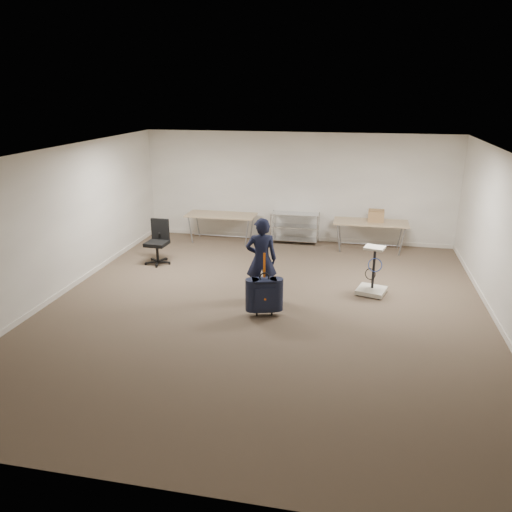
# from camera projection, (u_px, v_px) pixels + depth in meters

# --- Properties ---
(ground) EXTENTS (9.00, 9.00, 0.00)m
(ground) POSITION_uv_depth(u_px,v_px,m) (265.00, 308.00, 9.13)
(ground) COLOR #49372C
(ground) RESTS_ON ground
(room_shell) EXTENTS (8.00, 9.00, 9.00)m
(room_shell) POSITION_uv_depth(u_px,v_px,m) (277.00, 279.00, 10.39)
(room_shell) COLOR beige
(room_shell) RESTS_ON ground
(folding_table_left) EXTENTS (1.80, 0.75, 0.73)m
(folding_table_left) POSITION_uv_depth(u_px,v_px,m) (221.00, 216.00, 12.94)
(folding_table_left) COLOR #A38163
(folding_table_left) RESTS_ON ground
(folding_table_right) EXTENTS (1.80, 0.75, 0.73)m
(folding_table_right) POSITION_uv_depth(u_px,v_px,m) (371.00, 224.00, 12.22)
(folding_table_right) COLOR #A38163
(folding_table_right) RESTS_ON ground
(wire_shelf) EXTENTS (1.22, 0.47, 0.80)m
(wire_shelf) POSITION_uv_depth(u_px,v_px,m) (295.00, 226.00, 12.89)
(wire_shelf) COLOR silver
(wire_shelf) RESTS_ON ground
(person) EXTENTS (0.66, 0.51, 1.60)m
(person) POSITION_uv_depth(u_px,v_px,m) (261.00, 260.00, 9.27)
(person) COLOR black
(person) RESTS_ON ground
(suitcase) EXTENTS (0.48, 0.35, 1.16)m
(suitcase) POSITION_uv_depth(u_px,v_px,m) (264.00, 295.00, 8.70)
(suitcase) COLOR black
(suitcase) RESTS_ON ground
(office_chair) EXTENTS (0.61, 0.61, 1.01)m
(office_chair) POSITION_uv_depth(u_px,v_px,m) (158.00, 250.00, 11.43)
(office_chair) COLOR black
(office_chair) RESTS_ON ground
(equipment_cart) EXTENTS (0.64, 0.64, 0.96)m
(equipment_cart) POSITION_uv_depth(u_px,v_px,m) (372.00, 281.00, 9.70)
(equipment_cart) COLOR beige
(equipment_cart) RESTS_ON ground
(cardboard_box) EXTENTS (0.39, 0.30, 0.29)m
(cardboard_box) POSITION_uv_depth(u_px,v_px,m) (376.00, 216.00, 12.19)
(cardboard_box) COLOR olive
(cardboard_box) RESTS_ON folding_table_right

